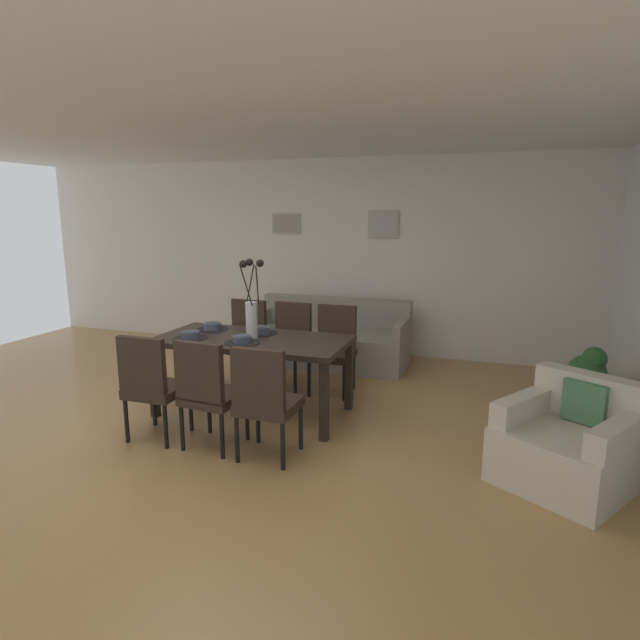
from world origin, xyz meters
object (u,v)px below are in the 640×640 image
(potted_plant, at_px, (587,377))
(dining_chair_near_left, at_px, (152,382))
(bowl_far_left, at_px, (242,338))
(dining_chair_mid_right, at_px, (334,345))
(dining_chair_far_left, at_px, (208,389))
(sofa, at_px, (329,341))
(dining_chair_near_right, at_px, (245,337))
(centerpiece_vase, at_px, (252,308))
(dining_chair_mid_left, at_px, (265,397))
(armchair, at_px, (569,445))
(dining_table, at_px, (252,346))
(bowl_near_left, at_px, (190,334))
(dining_chair_far_right, at_px, (289,341))
(framed_picture_center, at_px, (383,224))
(bowl_near_right, at_px, (212,325))
(bowl_far_right, at_px, (261,329))
(framed_picture_left, at_px, (286,224))

(potted_plant, bearing_deg, dining_chair_near_left, -152.79)
(dining_chair_near_left, relative_size, bowl_far_left, 5.41)
(dining_chair_near_left, xyz_separation_m, dining_chair_mid_right, (1.06, 1.69, 0.00))
(dining_chair_far_left, relative_size, potted_plant, 1.37)
(dining_chair_near_left, height_order, sofa, dining_chair_near_left)
(dining_chair_near_left, distance_m, potted_plant, 3.97)
(dining_chair_near_right, relative_size, centerpiece_vase, 1.25)
(bowl_far_left, relative_size, potted_plant, 0.25)
(dining_chair_mid_left, height_order, armchair, dining_chair_mid_left)
(bowl_far_left, bearing_deg, armchair, -6.24)
(dining_chair_mid_right, distance_m, centerpiece_vase, 1.13)
(dining_table, bearing_deg, potted_plant, 18.02)
(dining_table, distance_m, bowl_near_left, 0.59)
(dining_chair_far_right, relative_size, sofa, 0.46)
(framed_picture_center, bearing_deg, dining_table, -105.16)
(dining_table, relative_size, armchair, 1.63)
(bowl_near_right, distance_m, bowl_far_right, 0.54)
(dining_chair_far_left, relative_size, dining_chair_mid_right, 1.00)
(dining_chair_near_left, height_order, bowl_far_left, dining_chair_near_left)
(dining_chair_near_right, xyz_separation_m, bowl_near_left, (-0.02, -1.07, 0.27))
(dining_chair_far_right, xyz_separation_m, centerpiece_vase, (-0.02, -0.87, 0.51))
(bowl_far_right, bearing_deg, bowl_near_right, 180.00)
(dining_chair_far_left, bearing_deg, potted_plant, 31.20)
(dining_table, height_order, potted_plant, dining_table)
(dining_chair_near_left, height_order, bowl_far_right, dining_chair_near_left)
(dining_chair_near_left, height_order, potted_plant, dining_chair_near_left)
(dining_chair_mid_left, relative_size, bowl_near_right, 5.41)
(armchair, bearing_deg, dining_chair_near_left, -173.98)
(dining_chair_mid_left, height_order, framed_picture_center, framed_picture_center)
(dining_chair_far_left, height_order, dining_chair_far_right, same)
(centerpiece_vase, bearing_deg, framed_picture_left, 105.19)
(dining_table, xyz_separation_m, potted_plant, (3.01, 0.98, -0.29))
(dining_chair_far_left, relative_size, sofa, 0.46)
(dining_chair_near_right, height_order, dining_chair_far_left, same)
(framed_picture_left, bearing_deg, bowl_far_right, -73.60)
(centerpiece_vase, xyz_separation_m, framed_picture_left, (-0.69, 2.52, 0.71))
(dining_chair_far_left, height_order, potted_plant, dining_chair_far_left)
(dining_table, relative_size, bowl_far_left, 10.59)
(potted_plant, bearing_deg, dining_table, -161.98)
(bowl_far_right, height_order, framed_picture_left, framed_picture_left)
(dining_chair_far_left, bearing_deg, dining_chair_near_right, 107.43)
(dining_chair_far_right, relative_size, bowl_far_left, 5.41)
(bowl_far_left, height_order, armchair, bowl_far_left)
(dining_chair_mid_right, relative_size, bowl_near_left, 5.41)
(bowl_far_left, relative_size, sofa, 0.09)
(framed_picture_left, relative_size, framed_picture_center, 1.01)
(dining_chair_near_right, height_order, bowl_far_left, dining_chair_near_right)
(dining_chair_far_left, distance_m, bowl_near_right, 1.20)
(dining_chair_far_left, distance_m, dining_chair_mid_right, 1.77)
(dining_chair_near_left, xyz_separation_m, framed_picture_left, (-0.16, 3.36, 1.23))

